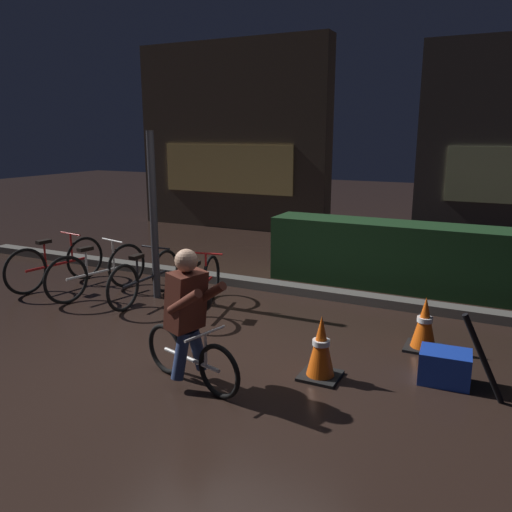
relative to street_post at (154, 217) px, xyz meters
The scene contains 14 objects.
ground_plane 2.30m from the street_post, 36.73° to the right, with size 40.00×40.00×0.00m, color black.
sidewalk_curb 2.17m from the street_post, 31.88° to the left, with size 12.00×0.24×0.12m, color #56544F.
hedge_row 3.95m from the street_post, 29.14° to the left, with size 4.80×0.70×0.96m, color #19381C.
storefront_left 5.64m from the street_post, 107.67° to the left, with size 4.71×0.54×4.23m.
street_post is the anchor object (origin of this frame).
parked_bike_leftmost 1.82m from the street_post, behind, with size 0.46×1.63×0.76m.
parked_bike_left_mid 1.14m from the street_post, 160.82° to the right, with size 0.49×1.58×0.74m.
parked_bike_center_left 0.82m from the street_post, 99.72° to the right, with size 0.46×1.52×0.70m.
parked_bike_center_right 1.15m from the street_post, 12.77° to the right, with size 0.46×1.49×0.69m.
traffic_cone_near 3.21m from the street_post, 24.82° to the right, with size 0.36×0.36×0.60m.
traffic_cone_far 3.67m from the street_post, ahead, with size 0.36×0.36×0.57m.
blue_crate 4.07m from the street_post, 13.16° to the right, with size 0.44×0.32×0.30m, color #193DB7.
cyclist 2.67m from the street_post, 46.67° to the right, with size 1.16×0.61×1.25m.
closed_umbrella 4.37m from the street_post, 15.46° to the right, with size 0.05×0.05×0.85m, color black.
Camera 1 is at (2.59, -4.30, 2.20)m, focal length 36.22 mm.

